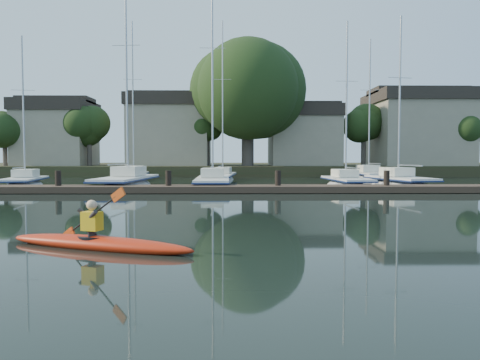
{
  "coord_description": "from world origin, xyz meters",
  "views": [
    {
      "loc": [
        0.53,
        -11.56,
        2.02
      ],
      "look_at": [
        0.77,
        4.07,
        1.2
      ],
      "focal_mm": 35.0,
      "sensor_mm": 36.0,
      "label": 1
    }
  ],
  "objects_px": {
    "kayak": "(97,240)",
    "dock": "(223,189)",
    "sailboat_5": "(134,182)",
    "sailboat_0": "(24,189)",
    "sailboat_2": "(213,191)",
    "sailboat_6": "(222,182)",
    "sailboat_1": "(127,191)",
    "sailboat_4": "(400,190)",
    "sailboat_3": "(346,189)",
    "sailboat_7": "(369,182)"
  },
  "relations": [
    {
      "from": "sailboat_6",
      "to": "sailboat_7",
      "type": "relative_size",
      "value": 1.08
    },
    {
      "from": "dock",
      "to": "sailboat_2",
      "type": "distance_m",
      "value": 3.96
    },
    {
      "from": "sailboat_0",
      "to": "sailboat_1",
      "type": "xyz_separation_m",
      "value": [
        6.98,
        -1.2,
        -0.03
      ]
    },
    {
      "from": "sailboat_5",
      "to": "sailboat_2",
      "type": "bearing_deg",
      "value": -58.77
    },
    {
      "from": "sailboat_3",
      "to": "sailboat_5",
      "type": "distance_m",
      "value": 17.9
    },
    {
      "from": "sailboat_3",
      "to": "sailboat_5",
      "type": "height_order",
      "value": "sailboat_5"
    },
    {
      "from": "sailboat_5",
      "to": "sailboat_0",
      "type": "bearing_deg",
      "value": -128.82
    },
    {
      "from": "sailboat_3",
      "to": "sailboat_6",
      "type": "bearing_deg",
      "value": 133.59
    },
    {
      "from": "sailboat_4",
      "to": "sailboat_3",
      "type": "bearing_deg",
      "value": 165.53
    },
    {
      "from": "sailboat_4",
      "to": "kayak",
      "type": "bearing_deg",
      "value": -135.14
    },
    {
      "from": "sailboat_2",
      "to": "sailboat_4",
      "type": "relative_size",
      "value": 1.22
    },
    {
      "from": "dock",
      "to": "sailboat_2",
      "type": "height_order",
      "value": "sailboat_2"
    },
    {
      "from": "dock",
      "to": "sailboat_2",
      "type": "bearing_deg",
      "value": 101.05
    },
    {
      "from": "dock",
      "to": "sailboat_0",
      "type": "relative_size",
      "value": 3.08
    },
    {
      "from": "dock",
      "to": "sailboat_3",
      "type": "bearing_deg",
      "value": 31.52
    },
    {
      "from": "sailboat_0",
      "to": "sailboat_3",
      "type": "xyz_separation_m",
      "value": [
        21.18,
        -0.41,
        0.0
      ]
    },
    {
      "from": "sailboat_3",
      "to": "sailboat_2",
      "type": "bearing_deg",
      "value": -176.87
    },
    {
      "from": "kayak",
      "to": "sailboat_0",
      "type": "distance_m",
      "value": 23.39
    },
    {
      "from": "sailboat_2",
      "to": "sailboat_5",
      "type": "relative_size",
      "value": 1.05
    },
    {
      "from": "kayak",
      "to": "sailboat_0",
      "type": "xyz_separation_m",
      "value": [
        -10.77,
        20.76,
        -0.36
      ]
    },
    {
      "from": "sailboat_6",
      "to": "sailboat_7",
      "type": "height_order",
      "value": "sailboat_6"
    },
    {
      "from": "kayak",
      "to": "sailboat_4",
      "type": "xyz_separation_m",
      "value": [
        13.83,
        20.12,
        -0.38
      ]
    },
    {
      "from": "sailboat_3",
      "to": "sailboat_7",
      "type": "height_order",
      "value": "sailboat_7"
    },
    {
      "from": "sailboat_1",
      "to": "sailboat_7",
      "type": "xyz_separation_m",
      "value": [
        18.27,
        9.58,
        0.02
      ]
    },
    {
      "from": "sailboat_6",
      "to": "sailboat_2",
      "type": "bearing_deg",
      "value": -88.61
    },
    {
      "from": "dock",
      "to": "sailboat_5",
      "type": "xyz_separation_m",
      "value": [
        -7.76,
        13.42,
        -0.38
      ]
    },
    {
      "from": "sailboat_4",
      "to": "sailboat_2",
      "type": "bearing_deg",
      "value": 173.13
    },
    {
      "from": "sailboat_1",
      "to": "sailboat_6",
      "type": "height_order",
      "value": "sailboat_1"
    },
    {
      "from": "sailboat_7",
      "to": "dock",
      "type": "bearing_deg",
      "value": -132.13
    },
    {
      "from": "kayak",
      "to": "sailboat_6",
      "type": "bearing_deg",
      "value": 106.7
    },
    {
      "from": "kayak",
      "to": "sailboat_1",
      "type": "height_order",
      "value": "sailboat_1"
    },
    {
      "from": "dock",
      "to": "sailboat_0",
      "type": "xyz_separation_m",
      "value": [
        -13.2,
        5.3,
        -0.38
      ]
    },
    {
      "from": "sailboat_2",
      "to": "sailboat_3",
      "type": "bearing_deg",
      "value": 5.85
    },
    {
      "from": "kayak",
      "to": "sailboat_6",
      "type": "relative_size",
      "value": 0.32
    },
    {
      "from": "sailboat_2",
      "to": "sailboat_4",
      "type": "distance_m",
      "value": 12.19
    },
    {
      "from": "sailboat_5",
      "to": "sailboat_7",
      "type": "bearing_deg",
      "value": -4.25
    },
    {
      "from": "sailboat_5",
      "to": "sailboat_3",
      "type": "bearing_deg",
      "value": -33.46
    },
    {
      "from": "sailboat_1",
      "to": "sailboat_4",
      "type": "bearing_deg",
      "value": 6.67
    },
    {
      "from": "kayak",
      "to": "dock",
      "type": "xyz_separation_m",
      "value": [
        2.42,
        15.45,
        0.03
      ]
    },
    {
      "from": "sailboat_2",
      "to": "sailboat_3",
      "type": "xyz_separation_m",
      "value": [
        8.73,
        1.03,
        0.01
      ]
    },
    {
      "from": "sailboat_0",
      "to": "sailboat_7",
      "type": "bearing_deg",
      "value": 9.26
    },
    {
      "from": "sailboat_7",
      "to": "sailboat_0",
      "type": "bearing_deg",
      "value": -162.39
    },
    {
      "from": "sailboat_1",
      "to": "sailboat_4",
      "type": "height_order",
      "value": "sailboat_1"
    },
    {
      "from": "kayak",
      "to": "sailboat_2",
      "type": "relative_size",
      "value": 0.3
    },
    {
      "from": "sailboat_1",
      "to": "sailboat_2",
      "type": "height_order",
      "value": "sailboat_1"
    },
    {
      "from": "kayak",
      "to": "sailboat_5",
      "type": "relative_size",
      "value": 0.32
    },
    {
      "from": "kayak",
      "to": "sailboat_6",
      "type": "height_order",
      "value": "sailboat_6"
    },
    {
      "from": "kayak",
      "to": "dock",
      "type": "bearing_deg",
      "value": 102.07
    },
    {
      "from": "sailboat_0",
      "to": "sailboat_5",
      "type": "bearing_deg",
      "value": 47.09
    },
    {
      "from": "kayak",
      "to": "sailboat_0",
      "type": "height_order",
      "value": "sailboat_0"
    }
  ]
}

